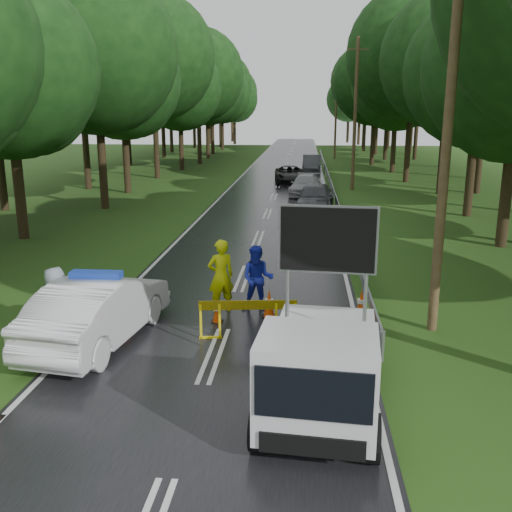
# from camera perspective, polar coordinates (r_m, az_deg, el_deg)

# --- Properties ---
(ground) EXTENTS (160.00, 160.00, 0.00)m
(ground) POSITION_cam_1_polar(r_m,az_deg,el_deg) (13.04, -4.19, -9.83)
(ground) COLOR #274D16
(ground) RESTS_ON ground
(road) EXTENTS (7.00, 140.00, 0.02)m
(road) POSITION_cam_1_polar(r_m,az_deg,el_deg) (42.12, 2.25, 7.09)
(road) COLOR black
(road) RESTS_ON ground
(guardrail) EXTENTS (0.12, 60.06, 0.70)m
(guardrail) POSITION_cam_1_polar(r_m,az_deg,el_deg) (41.72, 7.36, 7.66)
(guardrail) COLOR gray
(guardrail) RESTS_ON ground
(utility_pole_near) EXTENTS (1.40, 0.24, 10.00)m
(utility_pole_near) POSITION_cam_1_polar(r_m,az_deg,el_deg) (14.12, 18.68, 12.53)
(utility_pole_near) COLOR #453320
(utility_pole_near) RESTS_ON ground
(utility_pole_mid) EXTENTS (1.40, 0.24, 10.00)m
(utility_pole_mid) POSITION_cam_1_polar(r_m,az_deg,el_deg) (39.87, 9.89, 13.77)
(utility_pole_mid) COLOR #453320
(utility_pole_mid) RESTS_ON ground
(utility_pole_far) EXTENTS (1.40, 0.24, 10.00)m
(utility_pole_far) POSITION_cam_1_polar(r_m,az_deg,el_deg) (65.82, 8.00, 13.99)
(utility_pole_far) COLOR #453320
(utility_pole_far) RESTS_ON ground
(police_sedan) EXTENTS (2.32, 4.99, 1.74)m
(police_sedan) POSITION_cam_1_polar(r_m,az_deg,el_deg) (13.89, -15.46, -5.26)
(police_sedan) COLOR silver
(police_sedan) RESTS_ON ground
(work_truck) EXTENTS (2.36, 4.66, 3.59)m
(work_truck) POSITION_cam_1_polar(r_m,az_deg,el_deg) (10.32, 6.49, -10.74)
(work_truck) COLOR gray
(work_truck) RESTS_ON ground
(barrier) EXTENTS (2.33, 0.34, 0.97)m
(barrier) POSITION_cam_1_polar(r_m,az_deg,el_deg) (13.61, -0.81, -5.42)
(barrier) COLOR yellow
(barrier) RESTS_ON ground
(officer) EXTENTS (0.88, 0.77, 2.02)m
(officer) POSITION_cam_1_polar(r_m,az_deg,el_deg) (15.36, -3.53, -2.02)
(officer) COLOR #C5D60B
(officer) RESTS_ON ground
(civilian) EXTENTS (0.91, 0.72, 1.83)m
(civilian) POSITION_cam_1_polar(r_m,az_deg,el_deg) (15.44, 0.16, -2.28)
(civilian) COLOR #1B27B3
(civilian) RESTS_ON ground
(bystander_right) EXTENTS (1.05, 0.90, 1.81)m
(bystander_right) POSITION_cam_1_polar(r_m,az_deg,el_deg) (14.21, -19.30, -4.62)
(bystander_right) COLOR gray
(bystander_right) RESTS_ON ground
(queue_car_first) EXTENTS (2.29, 4.81, 1.59)m
(queue_car_first) POSITION_cam_1_polar(r_m,az_deg,el_deg) (30.74, 5.90, 5.79)
(queue_car_first) COLOR #3F4146
(queue_car_first) RESTS_ON ground
(queue_car_second) EXTENTS (2.28, 4.58, 1.28)m
(queue_car_second) POSITION_cam_1_polar(r_m,az_deg,el_deg) (37.22, 4.97, 7.06)
(queue_car_second) COLOR #94969C
(queue_car_second) RESTS_ON ground
(queue_car_third) EXTENTS (2.52, 4.84, 1.30)m
(queue_car_third) POSITION_cam_1_polar(r_m,az_deg,el_deg) (43.19, 3.40, 8.11)
(queue_car_third) COLOR black
(queue_car_third) RESTS_ON ground
(queue_car_fourth) EXTENTS (1.66, 4.56, 1.49)m
(queue_car_fourth) POSITION_cam_1_polar(r_m,az_deg,el_deg) (51.72, 5.60, 9.21)
(queue_car_fourth) COLOR #3D3F44
(queue_car_fourth) RESTS_ON ground
(cone_center) EXTENTS (0.30, 0.30, 0.64)m
(cone_center) POSITION_cam_1_polar(r_m,az_deg,el_deg) (14.79, -3.90, -5.53)
(cone_center) COLOR black
(cone_center) RESTS_ON ground
(cone_far) EXTENTS (0.37, 0.37, 0.78)m
(cone_far) POSITION_cam_1_polar(r_m,az_deg,el_deg) (15.10, 1.32, -4.81)
(cone_far) COLOR black
(cone_far) RESTS_ON ground
(cone_left_mid) EXTENTS (0.34, 0.34, 0.71)m
(cone_left_mid) POSITION_cam_1_polar(r_m,az_deg,el_deg) (14.18, -13.03, -6.62)
(cone_left_mid) COLOR black
(cone_left_mid) RESTS_ON ground
(cone_right) EXTENTS (0.37, 0.37, 0.79)m
(cone_right) POSITION_cam_1_polar(r_m,az_deg,el_deg) (15.31, 10.49, -4.77)
(cone_right) COLOR black
(cone_right) RESTS_ON ground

